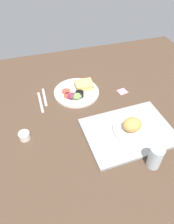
# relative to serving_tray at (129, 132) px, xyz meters

# --- Properties ---
(ground_plane) EXTENTS (1.90, 1.50, 0.03)m
(ground_plane) POSITION_rel_serving_tray_xyz_m (0.16, -0.20, -0.02)
(ground_plane) COLOR #4C3828
(serving_tray) EXTENTS (0.47, 0.35, 0.02)m
(serving_tray) POSITION_rel_serving_tray_xyz_m (0.00, 0.00, 0.00)
(serving_tray) COLOR #9EA0A3
(serving_tray) RESTS_ON ground_plane
(bread_plate_near) EXTENTS (0.20, 0.20, 0.08)m
(bread_plate_near) POSITION_rel_serving_tray_xyz_m (-0.01, 0.00, 0.04)
(bread_plate_near) COLOR white
(bread_plate_near) RESTS_ON serving_tray
(plate_with_salad) EXTENTS (0.28, 0.28, 0.05)m
(plate_with_salad) POSITION_rel_serving_tray_xyz_m (0.17, -0.39, 0.01)
(plate_with_salad) COLOR white
(plate_with_salad) RESTS_ON ground_plane
(drinking_glass) EXTENTS (0.06, 0.06, 0.12)m
(drinking_glass) POSITION_rel_serving_tray_xyz_m (-0.03, 0.21, 0.05)
(drinking_glass) COLOR silver
(drinking_glass) RESTS_ON ground_plane
(espresso_cup) EXTENTS (0.06, 0.06, 0.04)m
(espresso_cup) POSITION_rel_serving_tray_xyz_m (0.52, -0.12, 0.01)
(espresso_cup) COLOR silver
(espresso_cup) RESTS_ON ground_plane
(fork) EXTENTS (0.02, 0.17, 0.01)m
(fork) POSITION_rel_serving_tray_xyz_m (0.38, -0.41, -0.01)
(fork) COLOR #B7B7BC
(fork) RESTS_ON ground_plane
(knife) EXTENTS (0.02, 0.19, 0.01)m
(knife) POSITION_rel_serving_tray_xyz_m (0.41, -0.37, -0.01)
(knife) COLOR #B7B7BC
(knife) RESTS_ON ground_plane
(sticky_note) EXTENTS (0.07, 0.07, 0.00)m
(sticky_note) POSITION_rel_serving_tray_xyz_m (-0.11, -0.33, -0.01)
(sticky_note) COLOR pink
(sticky_note) RESTS_ON ground_plane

